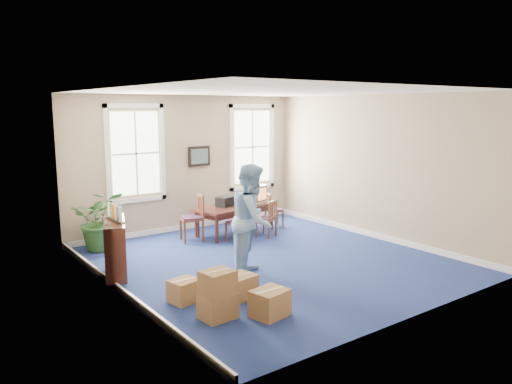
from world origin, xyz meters
TOP-DOWN VIEW (x-y plane):
  - floor at (0.00, 0.00)m, footprint 6.50×6.50m
  - ceiling at (0.00, 0.00)m, footprint 6.50×6.50m
  - wall_back at (0.00, 3.25)m, footprint 6.50×0.00m
  - wall_front at (0.00, -3.25)m, footprint 6.50×0.00m
  - wall_left at (-3.00, 0.00)m, footprint 0.00×6.50m
  - wall_right at (3.00, 0.00)m, footprint 0.00×6.50m
  - baseboard_back at (0.00, 3.22)m, footprint 6.00×0.04m
  - baseboard_left at (-2.97, 0.00)m, footprint 0.04×6.50m
  - baseboard_right at (2.97, 0.00)m, footprint 0.04×6.50m
  - window_left at (-1.30, 3.23)m, footprint 1.40×0.12m
  - window_right at (1.90, 3.23)m, footprint 1.40×0.12m
  - wall_picture at (0.30, 3.20)m, footprint 0.58×0.06m
  - conference_table at (0.65, 2.17)m, footprint 2.08×1.20m
  - crt_tv at (1.23, 2.22)m, footprint 0.59×0.62m
  - game_console at (1.50, 2.17)m, footprint 0.19×0.21m
  - equipment_bag at (0.43, 2.22)m, footprint 0.52×0.42m
  - chair_near_left at (0.25, 1.51)m, footprint 0.40×0.40m
  - chair_near_right at (1.05, 1.51)m, footprint 0.49×0.49m
  - chair_end_left at (-0.51, 2.17)m, footprint 0.57×0.57m
  - chair_end_right at (1.81, 2.17)m, footprint 0.45×0.45m
  - man at (-0.70, -0.39)m, footprint 1.21×1.20m
  - credenza at (-2.75, 0.79)m, footprint 0.73×1.23m
  - brochure_rack at (-2.73, 0.79)m, footprint 0.14×0.66m
  - potted_plant at (-2.33, 2.66)m, footprint 1.43×1.36m
  - cardboard_boxes at (-2.04, -1.58)m, footprint 1.45×1.45m

SIDE VIEW (x-z plane):
  - floor at x=0.00m, z-range 0.00..0.00m
  - baseboard_back at x=0.00m, z-range 0.00..0.12m
  - baseboard_left at x=-2.97m, z-range 0.00..0.12m
  - baseboard_right at x=2.97m, z-range 0.00..0.12m
  - conference_table at x=0.65m, z-range 0.00..0.67m
  - cardboard_boxes at x=-2.04m, z-range 0.00..0.73m
  - chair_end_right at x=1.81m, z-range 0.00..0.83m
  - chair_near_right at x=1.05m, z-range 0.00..0.84m
  - chair_near_left at x=0.25m, z-range 0.00..0.88m
  - credenza at x=-2.75m, z-range 0.00..0.94m
  - chair_end_left at x=-0.51m, z-range 0.00..1.04m
  - potted_plant at x=-2.33m, z-range 0.00..1.25m
  - game_console at x=1.50m, z-range 0.67..0.71m
  - equipment_bag at x=0.43m, z-range 0.67..0.89m
  - crt_tv at x=1.23m, z-range 0.67..1.08m
  - man at x=-0.70m, z-range 0.00..1.96m
  - brochure_rack at x=-2.73m, z-range 0.94..1.23m
  - wall_back at x=0.00m, z-range -1.65..4.85m
  - wall_front at x=0.00m, z-range -1.65..4.85m
  - wall_left at x=-3.00m, z-range -1.65..4.85m
  - wall_right at x=3.00m, z-range -1.65..4.85m
  - wall_picture at x=0.30m, z-range 1.51..1.99m
  - window_left at x=-1.30m, z-range 0.80..3.00m
  - window_right at x=1.90m, z-range 0.80..3.00m
  - ceiling at x=0.00m, z-range 3.20..3.20m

